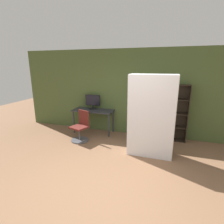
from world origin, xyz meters
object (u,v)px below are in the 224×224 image
mattress_far (152,115)px  mattress_near (151,118)px  office_chair (81,129)px  monitor (93,101)px  bookshelf (169,114)px

mattress_far → mattress_near: bearing=-90.0°
office_chair → monitor: bearing=87.9°
monitor → office_chair: size_ratio=0.57×
monitor → office_chair: 1.09m
monitor → mattress_far: bearing=-25.5°
monitor → office_chair: bearing=-92.1°
monitor → mattress_near: size_ratio=0.26×
mattress_near → bookshelf: bearing=72.3°
monitor → mattress_far: mattress_far is taller
monitor → bookshelf: (2.44, 0.03, -0.24)m
office_chair → mattress_far: 2.17m
office_chair → mattress_far: bearing=-3.2°
bookshelf → mattress_near: (-0.40, -1.27, 0.21)m
monitor → mattress_far: 2.26m
bookshelf → mattress_near: size_ratio=0.84×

